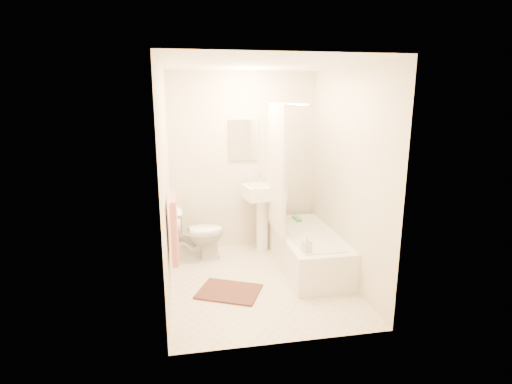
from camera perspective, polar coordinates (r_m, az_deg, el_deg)
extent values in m
plane|color=beige|center=(4.72, 0.56, -12.60)|extent=(2.40, 2.40, 0.00)
plane|color=white|center=(4.25, 0.64, 17.86)|extent=(2.40, 2.40, 0.00)
cube|color=beige|center=(5.49, -1.80, 4.33)|extent=(2.00, 0.02, 2.40)
cube|color=beige|center=(4.25, -12.74, 1.26)|extent=(0.02, 2.40, 2.40)
cube|color=beige|center=(4.62, 12.87, 2.22)|extent=(0.02, 2.40, 2.40)
cube|color=white|center=(5.43, -1.79, 7.42)|extent=(0.40, 0.03, 0.55)
cylinder|color=silver|center=(4.40, 4.30, 12.46)|extent=(0.03, 1.70, 0.03)
cube|color=silver|center=(4.87, 2.95, 3.35)|extent=(0.04, 0.80, 1.55)
cylinder|color=silver|center=(4.03, -12.22, -0.85)|extent=(0.02, 0.60, 0.02)
cube|color=#CC7266|center=(4.12, -11.58, -5.14)|extent=(0.06, 0.45, 0.66)
cylinder|color=white|center=(4.50, -11.46, -4.61)|extent=(0.11, 0.12, 0.12)
imported|color=silver|center=(5.23, -8.55, -5.91)|extent=(0.75, 0.47, 0.70)
cube|color=#54251F|center=(4.48, -3.86, -13.99)|extent=(0.79, 0.71, 0.02)
imported|color=white|center=(4.35, 7.25, -7.32)|extent=(0.11, 0.11, 0.20)
cube|color=green|center=(5.44, 5.87, -3.86)|extent=(0.08, 0.23, 0.04)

